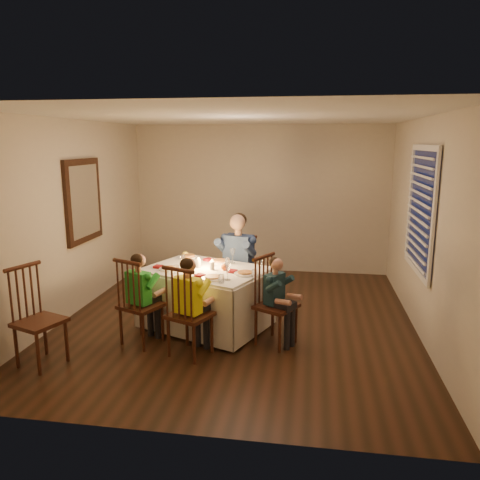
% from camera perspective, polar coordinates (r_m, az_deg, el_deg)
% --- Properties ---
extents(ground, '(5.00, 5.00, 0.00)m').
position_cam_1_polar(ground, '(6.26, -0.28, -9.71)').
color(ground, black).
rests_on(ground, ground).
extents(wall_left, '(0.02, 5.00, 2.60)m').
position_cam_1_polar(wall_left, '(6.64, -19.85, 2.50)').
color(wall_left, beige).
rests_on(wall_left, ground).
extents(wall_right, '(0.02, 5.00, 2.60)m').
position_cam_1_polar(wall_right, '(5.98, 21.53, 1.39)').
color(wall_right, beige).
rests_on(wall_right, ground).
extents(wall_back, '(4.50, 0.02, 2.60)m').
position_cam_1_polar(wall_back, '(8.35, 2.46, 5.00)').
color(wall_back, beige).
rests_on(wall_back, ground).
extents(ceiling, '(5.00, 5.00, 0.00)m').
position_cam_1_polar(ceiling, '(5.82, -0.31, 14.82)').
color(ceiling, white).
rests_on(ceiling, wall_back).
extents(dining_table, '(1.75, 1.52, 0.73)m').
position_cam_1_polar(dining_table, '(5.89, -4.19, -5.54)').
color(dining_table, silver).
rests_on(dining_table, ground).
extents(chair_adult, '(0.52, 0.51, 1.04)m').
position_cam_1_polar(chair_adult, '(6.66, -0.28, -8.34)').
color(chair_adult, black).
rests_on(chair_adult, ground).
extents(chair_near_left, '(0.55, 0.54, 1.04)m').
position_cam_1_polar(chair_near_left, '(5.71, -11.76, -12.16)').
color(chair_near_left, black).
rests_on(chair_near_left, ground).
extents(chair_near_right, '(0.55, 0.54, 1.04)m').
position_cam_1_polar(chair_near_right, '(5.35, -6.01, -13.69)').
color(chair_near_right, black).
rests_on(chair_near_right, ground).
extents(chair_end, '(0.56, 0.57, 1.04)m').
position_cam_1_polar(chair_end, '(5.59, 4.37, -12.46)').
color(chair_end, black).
rests_on(chair_end, ground).
extents(chair_extra, '(0.54, 0.55, 1.07)m').
position_cam_1_polar(chair_extra, '(5.52, -22.82, -13.76)').
color(chair_extra, black).
rests_on(chair_extra, ground).
extents(adult, '(0.63, 0.60, 1.35)m').
position_cam_1_polar(adult, '(6.66, -0.28, -8.34)').
color(adult, navy).
rests_on(adult, ground).
extents(child_green, '(0.46, 0.44, 1.08)m').
position_cam_1_polar(child_green, '(5.71, -11.76, -12.16)').
color(child_green, green).
rests_on(child_green, ground).
extents(child_yellow, '(0.48, 0.46, 1.11)m').
position_cam_1_polar(child_yellow, '(5.35, -6.01, -13.69)').
color(child_yellow, '#FFFB1B').
rests_on(child_yellow, ground).
extents(child_teal, '(0.43, 0.44, 1.03)m').
position_cam_1_polar(child_teal, '(5.59, 4.37, -12.46)').
color(child_teal, '#18323D').
rests_on(child_teal, ground).
extents(setting_adult, '(0.34, 0.34, 0.02)m').
position_cam_1_polar(setting_adult, '(6.10, -2.51, -2.66)').
color(setting_adult, white).
rests_on(setting_adult, dining_table).
extents(setting_green, '(0.34, 0.34, 0.02)m').
position_cam_1_polar(setting_green, '(5.82, -8.59, -3.51)').
color(setting_green, white).
rests_on(setting_green, dining_table).
extents(setting_yellow, '(0.34, 0.34, 0.02)m').
position_cam_1_polar(setting_yellow, '(5.39, -3.35, -4.66)').
color(setting_yellow, white).
rests_on(setting_yellow, dining_table).
extents(setting_teal, '(0.34, 0.34, 0.02)m').
position_cam_1_polar(setting_teal, '(5.56, 0.62, -4.11)').
color(setting_teal, white).
rests_on(setting_teal, dining_table).
extents(candle_left, '(0.06, 0.06, 0.10)m').
position_cam_1_polar(candle_left, '(5.88, -5.07, -2.87)').
color(candle_left, silver).
rests_on(candle_left, dining_table).
extents(candle_right, '(0.06, 0.06, 0.10)m').
position_cam_1_polar(candle_right, '(5.76, -3.40, -3.15)').
color(candle_right, silver).
rests_on(candle_right, dining_table).
extents(squash, '(0.09, 0.09, 0.09)m').
position_cam_1_polar(squash, '(6.37, -6.68, -1.79)').
color(squash, yellow).
rests_on(squash, dining_table).
extents(orange_fruit, '(0.08, 0.08, 0.08)m').
position_cam_1_polar(orange_fruit, '(5.73, -1.92, -3.33)').
color(orange_fruit, orange).
rests_on(orange_fruit, dining_table).
extents(serving_bowl, '(0.25, 0.25, 0.05)m').
position_cam_1_polar(serving_bowl, '(6.27, -6.24, -2.20)').
color(serving_bowl, white).
rests_on(serving_bowl, dining_table).
extents(wall_mirror, '(0.06, 0.95, 1.15)m').
position_cam_1_polar(wall_mirror, '(6.86, -18.54, 4.56)').
color(wall_mirror, black).
rests_on(wall_mirror, wall_left).
extents(window_blinds, '(0.07, 1.34, 1.54)m').
position_cam_1_polar(window_blinds, '(6.03, 21.07, 3.44)').
color(window_blinds, '#0C1333').
rests_on(window_blinds, wall_right).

